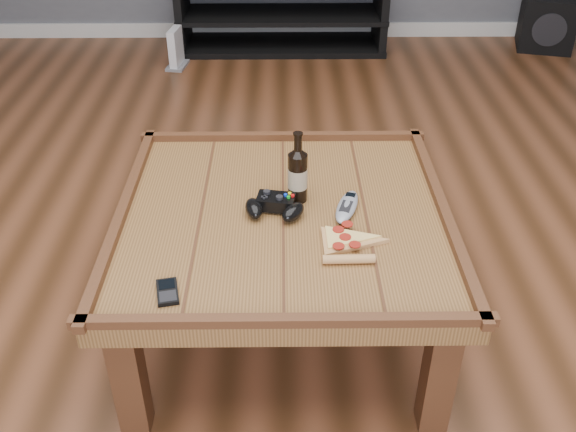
{
  "coord_description": "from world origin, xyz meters",
  "views": [
    {
      "loc": [
        -0.0,
        -1.62,
        1.53
      ],
      "look_at": [
        0.01,
        -0.12,
        0.52
      ],
      "focal_mm": 40.0,
      "sensor_mm": 36.0,
      "label": 1
    }
  ],
  "objects_px": {
    "coffee_table": "(283,229)",
    "beer_bottle": "(298,174)",
    "game_console": "(176,50)",
    "subwoofer": "(547,22)",
    "game_controller": "(274,206)",
    "remote_control": "(347,207)",
    "smartphone": "(167,292)",
    "media_console": "(282,13)",
    "pizza_slice": "(346,243)"
  },
  "relations": [
    {
      "from": "coffee_table",
      "to": "beer_bottle",
      "type": "bearing_deg",
      "value": 58.98
    },
    {
      "from": "beer_bottle",
      "to": "game_console",
      "type": "bearing_deg",
      "value": 107.34
    },
    {
      "from": "coffee_table",
      "to": "subwoofer",
      "type": "relative_size",
      "value": 2.41
    },
    {
      "from": "coffee_table",
      "to": "game_controller",
      "type": "xyz_separation_m",
      "value": [
        -0.03,
        -0.0,
        0.08
      ]
    },
    {
      "from": "remote_control",
      "to": "smartphone",
      "type": "bearing_deg",
      "value": -125.17
    },
    {
      "from": "beer_bottle",
      "to": "subwoofer",
      "type": "distance_m",
      "value": 3.23
    },
    {
      "from": "game_controller",
      "to": "smartphone",
      "type": "distance_m",
      "value": 0.46
    },
    {
      "from": "game_controller",
      "to": "beer_bottle",
      "type": "bearing_deg",
      "value": 57.94
    },
    {
      "from": "game_controller",
      "to": "subwoofer",
      "type": "height_order",
      "value": "game_controller"
    },
    {
      "from": "media_console",
      "to": "game_controller",
      "type": "distance_m",
      "value": 2.76
    },
    {
      "from": "beer_bottle",
      "to": "game_console",
      "type": "relative_size",
      "value": 0.93
    },
    {
      "from": "pizza_slice",
      "to": "remote_control",
      "type": "height_order",
      "value": "same"
    },
    {
      "from": "game_controller",
      "to": "subwoofer",
      "type": "xyz_separation_m",
      "value": [
        1.85,
        2.75,
        -0.3
      ]
    },
    {
      "from": "subwoofer",
      "to": "media_console",
      "type": "bearing_deg",
      "value": -165.4
    },
    {
      "from": "game_controller",
      "to": "coffee_table",
      "type": "bearing_deg",
      "value": 18.22
    },
    {
      "from": "smartphone",
      "to": "subwoofer",
      "type": "height_order",
      "value": "smartphone"
    },
    {
      "from": "media_console",
      "to": "game_console",
      "type": "bearing_deg",
      "value": -152.77
    },
    {
      "from": "media_console",
      "to": "game_controller",
      "type": "relative_size",
      "value": 7.03
    },
    {
      "from": "media_console",
      "to": "smartphone",
      "type": "xyz_separation_m",
      "value": [
        -0.3,
        -3.12,
        0.21
      ]
    },
    {
      "from": "coffee_table",
      "to": "game_console",
      "type": "distance_m",
      "value": 2.51
    },
    {
      "from": "coffee_table",
      "to": "game_console",
      "type": "bearing_deg",
      "value": 105.85
    },
    {
      "from": "pizza_slice",
      "to": "remote_control",
      "type": "relative_size",
      "value": 1.32
    },
    {
      "from": "beer_bottle",
      "to": "game_console",
      "type": "xyz_separation_m",
      "value": [
        -0.73,
        2.33,
        -0.43
      ]
    },
    {
      "from": "coffee_table",
      "to": "smartphone",
      "type": "bearing_deg",
      "value": -128.76
    },
    {
      "from": "game_controller",
      "to": "smartphone",
      "type": "xyz_separation_m",
      "value": [
        -0.27,
        -0.37,
        -0.02
      ]
    },
    {
      "from": "coffee_table",
      "to": "subwoofer",
      "type": "distance_m",
      "value": 3.31
    },
    {
      "from": "remote_control",
      "to": "subwoofer",
      "type": "bearing_deg",
      "value": 76.29
    },
    {
      "from": "pizza_slice",
      "to": "beer_bottle",
      "type": "bearing_deg",
      "value": 117.26
    },
    {
      "from": "pizza_slice",
      "to": "subwoofer",
      "type": "height_order",
      "value": "pizza_slice"
    },
    {
      "from": "media_console",
      "to": "game_controller",
      "type": "height_order",
      "value": "game_controller"
    },
    {
      "from": "game_controller",
      "to": "remote_control",
      "type": "xyz_separation_m",
      "value": [
        0.22,
        0.02,
        -0.01
      ]
    },
    {
      "from": "pizza_slice",
      "to": "remote_control",
      "type": "distance_m",
      "value": 0.18
    },
    {
      "from": "smartphone",
      "to": "game_console",
      "type": "height_order",
      "value": "smartphone"
    },
    {
      "from": "beer_bottle",
      "to": "remote_control",
      "type": "relative_size",
      "value": 1.18
    },
    {
      "from": "coffee_table",
      "to": "remote_control",
      "type": "bearing_deg",
      "value": 3.35
    },
    {
      "from": "remote_control",
      "to": "subwoofer",
      "type": "distance_m",
      "value": 3.2
    },
    {
      "from": "coffee_table",
      "to": "beer_bottle",
      "type": "height_order",
      "value": "beer_bottle"
    },
    {
      "from": "media_console",
      "to": "pizza_slice",
      "type": "bearing_deg",
      "value": -86.57
    },
    {
      "from": "smartphone",
      "to": "subwoofer",
      "type": "bearing_deg",
      "value": 43.83
    },
    {
      "from": "media_console",
      "to": "pizza_slice",
      "type": "xyz_separation_m",
      "value": [
        0.17,
        -2.92,
        0.21
      ]
    },
    {
      "from": "beer_bottle",
      "to": "game_console",
      "type": "height_order",
      "value": "beer_bottle"
    },
    {
      "from": "remote_control",
      "to": "coffee_table",
      "type": "bearing_deg",
      "value": -159.64
    },
    {
      "from": "coffee_table",
      "to": "remote_control",
      "type": "height_order",
      "value": "remote_control"
    },
    {
      "from": "game_controller",
      "to": "game_console",
      "type": "xyz_separation_m",
      "value": [
        -0.65,
        2.4,
        -0.36
      ]
    },
    {
      "from": "media_console",
      "to": "remote_control",
      "type": "xyz_separation_m",
      "value": [
        0.19,
        -2.74,
        0.22
      ]
    },
    {
      "from": "pizza_slice",
      "to": "game_controller",
      "type": "bearing_deg",
      "value": 139.84
    },
    {
      "from": "game_controller",
      "to": "pizza_slice",
      "type": "distance_m",
      "value": 0.26
    },
    {
      "from": "coffee_table",
      "to": "pizza_slice",
      "type": "distance_m",
      "value": 0.25
    },
    {
      "from": "coffee_table",
      "to": "media_console",
      "type": "relative_size",
      "value": 0.74
    },
    {
      "from": "remote_control",
      "to": "subwoofer",
      "type": "relative_size",
      "value": 0.46
    }
  ]
}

